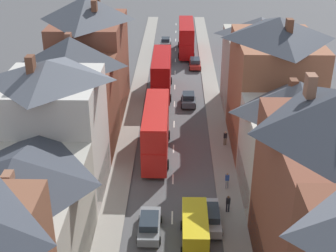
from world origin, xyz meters
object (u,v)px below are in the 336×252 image
(double_decker_bus_far_approaching, at_px, (156,130))
(pedestrian_mid_left, at_px, (228,203))
(pedestrian_far_left, at_px, (225,137))
(car_parked_left_a, at_px, (149,225))
(car_parked_right_a, at_px, (210,217))
(car_parked_left_b, at_px, (188,99))
(double_decker_bus_lead, at_px, (161,73))
(delivery_van, at_px, (195,228))
(car_mid_black, at_px, (166,42))
(double_decker_bus_mid_street, at_px, (186,37))
(car_near_blue, at_px, (195,63))
(car_near_silver, at_px, (164,58))
(pedestrian_mid_right, at_px, (227,180))

(double_decker_bus_far_approaching, xyz_separation_m, pedestrian_mid_left, (6.55, -10.14, -1.78))
(double_decker_bus_far_approaching, bearing_deg, pedestrian_far_left, 14.13)
(car_parked_left_a, bearing_deg, car_parked_right_a, 13.46)
(car_parked_left_a, height_order, car_parked_left_b, car_parked_left_b)
(double_decker_bus_lead, height_order, car_parked_right_a, double_decker_bus_lead)
(delivery_van, bearing_deg, car_mid_black, 93.91)
(double_decker_bus_lead, distance_m, car_parked_left_b, 5.85)
(car_parked_left_a, height_order, delivery_van, delivery_van)
(double_decker_bus_far_approaching, xyz_separation_m, delivery_van, (3.61, -13.89, -1.48))
(double_decker_bus_lead, relative_size, car_parked_left_b, 2.81)
(double_decker_bus_mid_street, distance_m, car_near_blue, 7.97)
(car_mid_black, bearing_deg, pedestrian_mid_left, -82.38)
(car_parked_right_a, height_order, car_parked_left_b, car_parked_left_b)
(double_decker_bus_far_approaching, bearing_deg, car_near_silver, 89.98)
(car_parked_right_a, distance_m, pedestrian_far_left, 13.84)
(car_parked_right_a, height_order, pedestrian_mid_right, pedestrian_mid_right)
(double_decker_bus_lead, height_order, car_near_silver, double_decker_bus_lead)
(double_decker_bus_lead, xyz_separation_m, car_mid_black, (0.01, 21.77, -1.98))
(double_decker_bus_mid_street, height_order, car_parked_left_a, double_decker_bus_mid_street)
(double_decker_bus_lead, relative_size, car_parked_left_a, 2.52)
(pedestrian_mid_right, bearing_deg, car_parked_right_a, -109.88)
(car_near_silver, distance_m, car_parked_right_a, 41.61)
(car_parked_left_a, bearing_deg, car_parked_left_b, 82.04)
(car_parked_right_a, bearing_deg, car_mid_black, 95.54)
(car_near_silver, bearing_deg, car_parked_left_b, -77.86)
(delivery_van, bearing_deg, car_parked_left_a, 165.02)
(car_parked_left_b, bearing_deg, double_decker_bus_lead, 130.92)
(pedestrian_mid_left, xyz_separation_m, pedestrian_mid_right, (0.26, 3.64, 0.00))
(double_decker_bus_lead, distance_m, car_parked_right_a, 29.23)
(double_decker_bus_lead, xyz_separation_m, car_near_silver, (0.01, 12.58, -2.01))
(double_decker_bus_lead, distance_m, pedestrian_mid_left, 27.96)
(car_parked_right_a, xyz_separation_m, delivery_van, (-1.30, -2.14, 0.53))
(car_near_silver, distance_m, pedestrian_mid_left, 40.23)
(car_mid_black, xyz_separation_m, pedestrian_mid_right, (6.80, -45.26, 0.19))
(car_near_blue, distance_m, car_parked_left_b, 14.66)
(double_decker_bus_far_approaching, height_order, car_near_silver, double_decker_bus_far_approaching)
(car_near_blue, height_order, car_near_silver, car_near_silver)
(double_decker_bus_far_approaching, xyz_separation_m, car_parked_right_a, (4.91, -11.76, -2.00))
(double_decker_bus_far_approaching, xyz_separation_m, car_parked_left_a, (0.01, -12.93, -2.01))
(car_parked_left_b, bearing_deg, double_decker_bus_far_approaching, -105.72)
(delivery_van, bearing_deg, double_decker_bus_mid_street, 90.01)
(car_near_silver, bearing_deg, pedestrian_far_left, -75.10)
(car_parked_right_a, xyz_separation_m, pedestrian_mid_right, (1.90, 5.26, 0.22))
(double_decker_bus_lead, height_order, car_parked_left_a, double_decker_bus_lead)
(car_near_silver, bearing_deg, double_decker_bus_mid_street, 56.67)
(car_parked_left_a, bearing_deg, double_decker_bus_lead, 90.02)
(car_parked_right_a, height_order, delivery_van, delivery_van)
(double_decker_bus_lead, height_order, car_near_blue, double_decker_bus_lead)
(double_decker_bus_lead, distance_m, pedestrian_mid_right, 24.52)
(double_decker_bus_lead, height_order, pedestrian_mid_right, double_decker_bus_lead)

